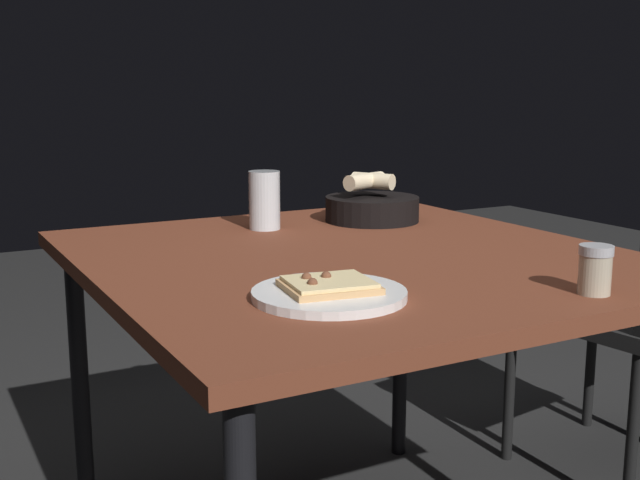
# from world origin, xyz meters

# --- Properties ---
(dining_table) EXTENTS (1.07, 1.00, 0.72)m
(dining_table) POSITION_xyz_m (0.00, 0.00, 0.66)
(dining_table) COLOR brown
(dining_table) RESTS_ON ground
(pizza_plate) EXTENTS (0.24, 0.24, 0.04)m
(pizza_plate) POSITION_xyz_m (0.28, -0.21, 0.73)
(pizza_plate) COLOR white
(pizza_plate) RESTS_ON dining_table
(bread_basket) EXTENTS (0.22, 0.22, 0.12)m
(bread_basket) POSITION_xyz_m (-0.30, 0.23, 0.76)
(bread_basket) COLOR black
(bread_basket) RESTS_ON dining_table
(beer_glass) EXTENTS (0.07, 0.07, 0.13)m
(beer_glass) POSITION_xyz_m (-0.32, -0.04, 0.78)
(beer_glass) COLOR silver
(beer_glass) RESTS_ON dining_table
(pepper_shaker) EXTENTS (0.05, 0.05, 0.08)m
(pepper_shaker) POSITION_xyz_m (0.45, 0.17, 0.76)
(pepper_shaker) COLOR #BFB299
(pepper_shaker) RESTS_ON dining_table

